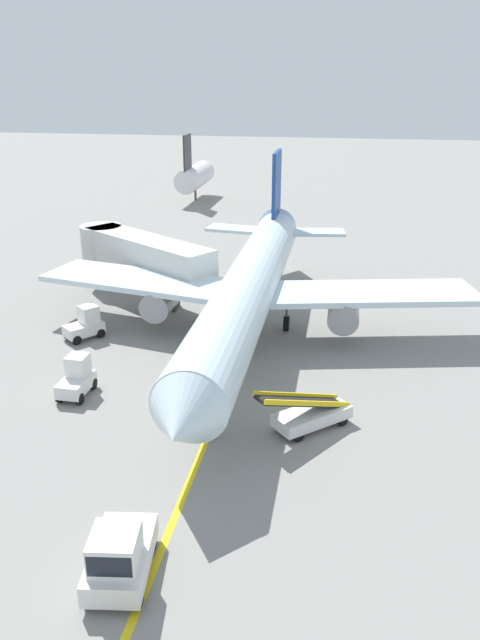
% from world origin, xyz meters
% --- Properties ---
extents(ground_plane, '(300.00, 300.00, 0.00)m').
position_xyz_m(ground_plane, '(0.00, 0.00, 0.00)').
color(ground_plane, gray).
extents(taxi_line_yellow, '(1.06, 80.00, 0.01)m').
position_xyz_m(taxi_line_yellow, '(-0.13, 5.00, 0.00)').
color(taxi_line_yellow, yellow).
rests_on(taxi_line_yellow, ground).
extents(airliner, '(28.61, 35.23, 10.10)m').
position_xyz_m(airliner, '(-0.14, 13.76, 3.42)').
color(airliner, silver).
rests_on(airliner, ground).
extents(jet_bridge, '(12.07, 9.15, 4.85)m').
position_xyz_m(jet_bridge, '(-9.59, 19.49, 3.54)').
color(jet_bridge, beige).
rests_on(jet_bridge, ground).
extents(pushback_tug, '(2.39, 3.83, 2.20)m').
position_xyz_m(pushback_tug, '(-0.94, -7.40, 0.99)').
color(pushback_tug, silver).
rests_on(pushback_tug, ground).
extents(baggage_tug_near_wing, '(2.51, 2.69, 2.10)m').
position_xyz_m(baggage_tug_near_wing, '(-10.36, 11.62, 0.93)').
color(baggage_tug_near_wing, silver).
rests_on(baggage_tug_near_wing, ground).
extents(baggage_tug_by_cargo_door, '(1.37, 2.42, 2.10)m').
position_xyz_m(baggage_tug_by_cargo_door, '(-7.75, 4.47, 0.93)').
color(baggage_tug_by_cargo_door, silver).
rests_on(baggage_tug_by_cargo_door, ground).
extents(belt_loader_forward_hold, '(4.53, 4.30, 2.59)m').
position_xyz_m(belt_loader_forward_hold, '(4.52, 3.30, 0.78)').
color(belt_loader_forward_hold, silver).
rests_on(belt_loader_forward_hold, ground).
extents(ground_crew_marshaller, '(0.36, 0.24, 1.70)m').
position_xyz_m(ground_crew_marshaller, '(-1.61, 8.32, 0.91)').
color(ground_crew_marshaller, '#26262D').
rests_on(ground_crew_marshaller, ground).
extents(safety_cone_nose_right, '(0.36, 0.36, 0.44)m').
position_xyz_m(safety_cone_nose_right, '(-0.68, 10.68, 0.22)').
color(safety_cone_nose_right, orange).
rests_on(safety_cone_nose_right, ground).
extents(safety_cone_wingtip_left, '(0.36, 0.36, 0.44)m').
position_xyz_m(safety_cone_wingtip_left, '(-1.26, 3.84, 0.22)').
color(safety_cone_wingtip_left, orange).
rests_on(safety_cone_wingtip_left, ground).
extents(distant_aircraft_far_left, '(3.00, 10.10, 8.80)m').
position_xyz_m(distant_aircraft_far_left, '(-14.99, 58.17, 3.22)').
color(distant_aircraft_far_left, silver).
rests_on(distant_aircraft_far_left, ground).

